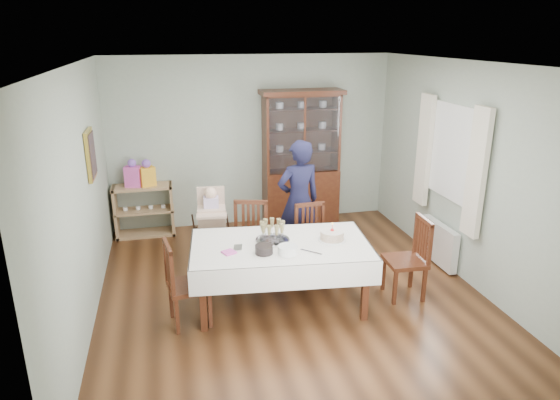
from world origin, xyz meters
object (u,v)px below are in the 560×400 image
object	(u,v)px
champagne_tray	(273,235)
gift_bag_orange	(147,174)
high_chair	(213,235)
dining_table	(280,274)
sideboard	(144,210)
woman	(299,201)
chair_far_left	(250,258)
chair_far_right	(314,256)
gift_bag_pink	(133,174)
chair_end_left	(188,299)
china_cabinet	(301,156)
birthday_cake	(332,236)
chair_end_right	(405,273)

from	to	relation	value
champagne_tray	gift_bag_orange	distance (m)	2.81
high_chair	dining_table	bearing A→B (deg)	-56.81
high_chair	sideboard	bearing A→B (deg)	129.90
dining_table	woman	distance (m)	1.36
chair_far_left	chair_far_right	bearing A→B (deg)	9.98
chair_far_right	woman	distance (m)	0.80
high_chair	gift_bag_orange	xyz separation A→B (m)	(-0.83, 1.30, 0.55)
chair_far_left	champagne_tray	size ratio (longest dim) A/B	2.57
sideboard	gift_bag_pink	xyz separation A→B (m)	(-0.12, -0.02, 0.59)
woman	sideboard	bearing A→B (deg)	-42.84
chair_end_left	woman	world-z (taller)	woman
china_cabinet	woman	size ratio (longest dim) A/B	1.29
chair_end_left	birthday_cake	bearing A→B (deg)	-94.53
china_cabinet	birthday_cake	xyz separation A→B (m)	(-0.33, -2.55, -0.31)
chair_far_left	chair_end_left	xyz separation A→B (m)	(-0.82, -0.84, -0.01)
gift_bag_pink	gift_bag_orange	world-z (taller)	gift_bag_pink
dining_table	chair_end_left	size ratio (longest dim) A/B	2.21
chair_far_right	champagne_tray	size ratio (longest dim) A/B	2.41
chair_far_right	woman	xyz separation A→B (m)	(-0.05, 0.57, 0.56)
chair_far_left	gift_bag_pink	world-z (taller)	gift_bag_pink
chair_far_left	gift_bag_pink	xyz separation A→B (m)	(-1.45, 1.84, 0.69)
chair_far_left	woman	xyz separation A→B (m)	(0.76, 0.49, 0.54)
woman	gift_bag_pink	bearing A→B (deg)	-41.07
chair_far_right	woman	world-z (taller)	woman
sideboard	gift_bag_pink	distance (m)	0.60
chair_end_right	gift_bag_orange	bearing A→B (deg)	-128.77
chair_far_right	gift_bag_orange	distance (m)	2.91
chair_far_left	chair_far_right	size ratio (longest dim) A/B	1.07
china_cabinet	chair_far_left	distance (m)	2.32
sideboard	high_chair	bearing A→B (deg)	-55.12
china_cabinet	chair_end_left	xyz separation A→B (m)	(-1.99, -2.68, -0.84)
birthday_cake	woman	bearing A→B (deg)	93.24
chair_far_left	chair_end_left	world-z (taller)	chair_far_left
china_cabinet	gift_bag_pink	xyz separation A→B (m)	(-2.62, 0.00, -0.13)
sideboard	chair_end_right	world-z (taller)	chair_end_right
woman	gift_bag_orange	bearing A→B (deg)	-43.61
chair_far_right	birthday_cake	bearing A→B (deg)	-93.45
dining_table	chair_end_right	size ratio (longest dim) A/B	2.16
china_cabinet	high_chair	distance (m)	2.16
sideboard	chair_end_right	xyz separation A→B (m)	(3.07, -2.68, -0.11)
dining_table	chair_end_left	bearing A→B (deg)	-171.38
dining_table	chair_far_left	world-z (taller)	chair_far_left
china_cabinet	chair_end_left	size ratio (longest dim) A/B	2.28
dining_table	champagne_tray	bearing A→B (deg)	127.81
dining_table	gift_bag_pink	world-z (taller)	gift_bag_pink
chair_far_right	birthday_cake	size ratio (longest dim) A/B	3.03
chair_far_left	high_chair	distance (m)	0.69
woman	gift_bag_orange	xyz separation A→B (m)	(-2.01, 1.35, 0.14)
dining_table	chair_end_right	xyz separation A→B (m)	(1.49, -0.14, -0.09)
woman	chair_far_left	bearing A→B (deg)	22.86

